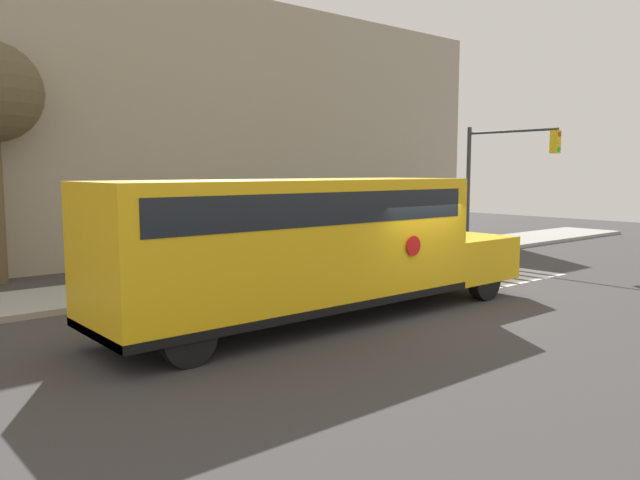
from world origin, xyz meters
The scene contains 7 objects.
ground_plane centered at (0.00, 0.00, 0.00)m, with size 60.00×60.00×0.00m, color #3A3838.
sidewalk_strip centered at (0.00, 6.50, 0.07)m, with size 44.00×3.00×0.15m.
building_backdrop centered at (0.00, 13.00, 4.95)m, with size 32.00×4.00×9.89m.
crosswalk_stripes centered at (5.87, 2.00, 0.00)m, with size 4.00×3.20×0.01m.
school_bus centered at (-2.32, 0.84, 1.76)m, with size 10.89×2.57×3.09m.
stop_sign centered at (7.09, 5.81, 1.92)m, with size 0.76×0.10×2.86m.
traffic_light centered at (9.87, 4.40, 3.36)m, with size 0.28×3.89×4.98m.
Camera 1 is at (-10.74, -9.43, 3.28)m, focal length 35.00 mm.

